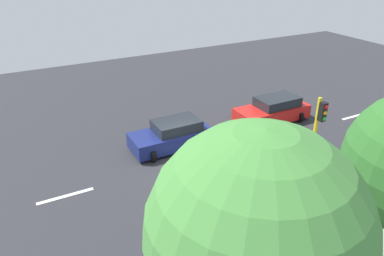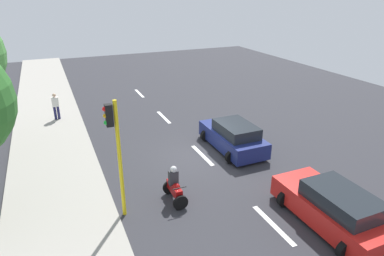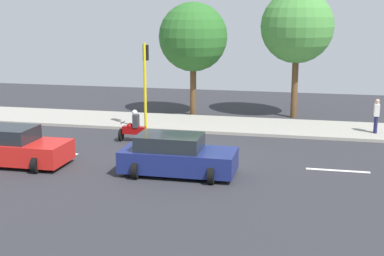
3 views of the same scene
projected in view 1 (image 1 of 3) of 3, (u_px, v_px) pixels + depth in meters
ground_plane at (189, 163)px, 18.77m from camera, size 40.00×60.00×0.10m
sidewalk at (281, 252)px, 13.16m from camera, size 4.00×60.00×0.15m
lane_stripe_north at (66, 196)px, 16.21m from camera, size 0.20×2.40×0.01m
lane_stripe_mid at (189, 162)px, 18.74m from camera, size 0.20×2.40×0.01m
lane_stripe_south at (282, 136)px, 21.28m from camera, size 0.20×2.40×0.01m
lane_stripe_far_south at (356, 116)px, 23.82m from camera, size 0.20×2.40×0.01m
car_red at (273, 110)px, 22.83m from camera, size 2.33×4.55×1.52m
car_dark_blue at (172, 135)px, 19.83m from camera, size 2.31×4.28×1.52m
motorcycle at (275, 160)px, 17.66m from camera, size 0.60×1.30×1.53m
traffic_light_corner at (316, 135)px, 14.99m from camera, size 0.49×0.24×4.50m
street_tree_center at (256, 232)px, 6.71m from camera, size 4.07×4.07×7.21m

